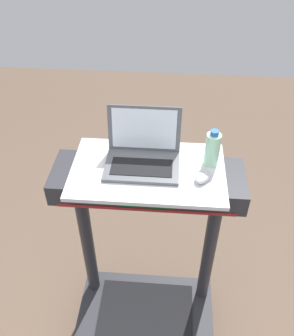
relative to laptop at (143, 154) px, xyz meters
name	(u,v)px	position (x,y,z in m)	size (l,w,h in m)	color
desk_board	(148,171)	(0.03, -0.05, -0.06)	(0.70, 0.43, 0.02)	silver
laptop	(143,154)	(0.00, 0.00, 0.00)	(0.34, 0.26, 0.24)	#515459
computer_mouse	(202,176)	(0.27, -0.10, -0.03)	(0.06, 0.10, 0.03)	#B2B2B7
water_bottle	(212,149)	(0.31, 0.02, 0.04)	(0.07, 0.07, 0.18)	#9EDBB2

